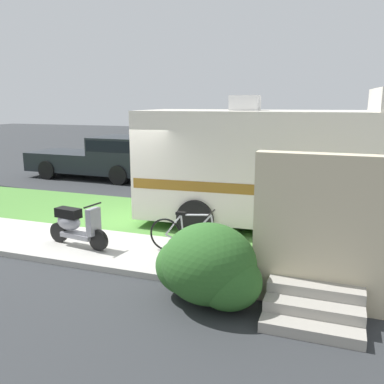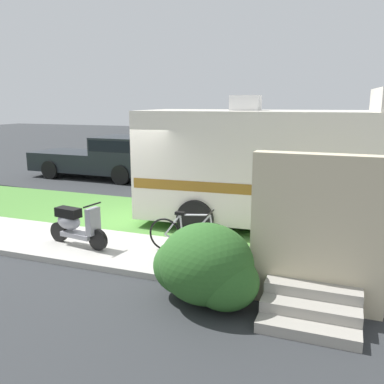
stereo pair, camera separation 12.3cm
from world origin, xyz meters
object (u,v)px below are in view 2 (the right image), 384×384
Objects in this scene: motorhome_rv at (293,165)px; scooter at (75,224)px; pickup_truck_near at (109,156)px; bicycle at (189,235)px; bottle_green at (301,272)px.

motorhome_rv is 4.75× the size of scooter.
bicycle is at bearing -49.15° from pickup_truck_near.
motorhome_rv is at bearing 36.90° from scooter.
motorhome_rv is 3.50m from bottle_green.
scooter is (-4.11, -3.09, -1.05)m from motorhome_rv.
bicycle is at bearing 169.07° from bottle_green.
pickup_truck_near is at bearing 130.85° from bicycle.
bottle_green is at bearing -0.77° from scooter.
motorhome_rv is at bearing 100.93° from bottle_green.
scooter is at bearing -143.10° from motorhome_rv.
bicycle is at bearing 8.71° from scooter.
bottle_green is (4.72, -0.06, -0.35)m from scooter.
pickup_truck_near is (-8.01, 4.62, -0.69)m from motorhome_rv.
scooter is 0.27× the size of pickup_truck_near.
bicycle is 2.33m from bottle_green.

